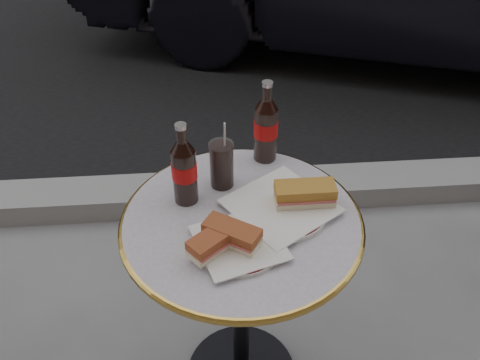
{
  "coord_description": "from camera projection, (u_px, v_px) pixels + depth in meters",
  "views": [
    {
      "loc": [
        -0.08,
        -0.98,
        1.67
      ],
      "look_at": [
        0.0,
        0.05,
        0.82
      ],
      "focal_mm": 40.0,
      "sensor_mm": 36.0,
      "label": 1
    }
  ],
  "objects": [
    {
      "name": "curb",
      "position": [
        225.0,
        193.0,
        2.48
      ],
      "size": [
        40.0,
        0.2,
        0.12
      ],
      "primitive_type": "cube",
      "color": "gray",
      "rests_on": "ground"
    },
    {
      "name": "bistro_table",
      "position": [
        241.0,
        309.0,
        1.58
      ],
      "size": [
        0.62,
        0.62,
        0.73
      ],
      "primitive_type": null,
      "color": "#BAB2C4",
      "rests_on": "ground"
    },
    {
      "name": "plate_left",
      "position": [
        239.0,
        244.0,
        1.28
      ],
      "size": [
        0.23,
        0.23,
        0.01
      ],
      "primitive_type": "cylinder",
      "rotation": [
        0.0,
        0.0,
        0.13
      ],
      "color": "silver",
      "rests_on": "bistro_table"
    },
    {
      "name": "plate_right",
      "position": [
        280.0,
        208.0,
        1.37
      ],
      "size": [
        0.33,
        0.33,
        0.01
      ],
      "primitive_type": "cylinder",
      "rotation": [
        0.0,
        0.0,
        0.42
      ],
      "color": "silver",
      "rests_on": "bistro_table"
    },
    {
      "name": "sandwich_left_a",
      "position": [
        214.0,
        242.0,
        1.24
      ],
      "size": [
        0.14,
        0.13,
        0.05
      ],
      "primitive_type": "cube",
      "rotation": [
        0.0,
        0.0,
        0.69
      ],
      "color": "brown",
      "rests_on": "plate_left"
    },
    {
      "name": "sandwich_left_b",
      "position": [
        232.0,
        235.0,
        1.26
      ],
      "size": [
        0.15,
        0.13,
        0.05
      ],
      "primitive_type": "cube",
      "rotation": [
        0.0,
        0.0,
        -0.58
      ],
      "color": "brown",
      "rests_on": "plate_left"
    },
    {
      "name": "sandwich_right",
      "position": [
        305.0,
        195.0,
        1.36
      ],
      "size": [
        0.15,
        0.07,
        0.05
      ],
      "primitive_type": "cube",
      "rotation": [
        0.0,
        0.0,
        0.0
      ],
      "color": "#AF762C",
      "rests_on": "plate_right"
    },
    {
      "name": "cola_bottle_left",
      "position": [
        184.0,
        164.0,
        1.34
      ],
      "size": [
        0.08,
        0.08,
        0.24
      ],
      "primitive_type": null,
      "rotation": [
        0.0,
        0.0,
        0.17
      ],
      "color": "black",
      "rests_on": "bistro_table"
    },
    {
      "name": "cola_bottle_right",
      "position": [
        266.0,
        121.0,
        1.48
      ],
      "size": [
        0.08,
        0.08,
        0.25
      ],
      "primitive_type": null,
      "rotation": [
        0.0,
        0.0,
        -0.19
      ],
      "color": "black",
      "rests_on": "bistro_table"
    },
    {
      "name": "cola_glass",
      "position": [
        222.0,
        164.0,
        1.42
      ],
      "size": [
        0.08,
        0.08,
        0.13
      ],
      "primitive_type": "cylinder",
      "rotation": [
        0.0,
        0.0,
        -0.25
      ],
      "color": "black",
      "rests_on": "bistro_table"
    }
  ]
}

